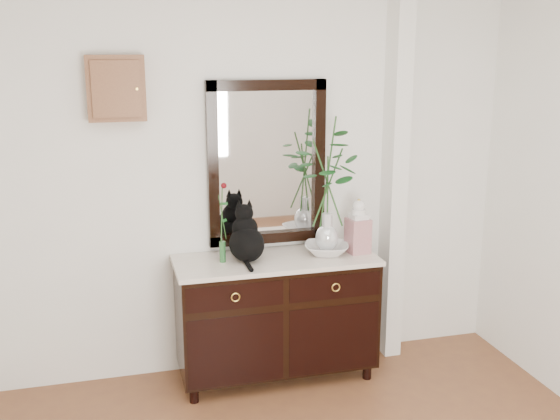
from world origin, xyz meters
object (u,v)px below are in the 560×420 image
object	(u,v)px
lotus_bowl	(327,249)
ginger_jar	(358,225)
cat	(247,233)
sideboard	(276,312)

from	to	relation	value
lotus_bowl	ginger_jar	size ratio (longest dim) A/B	0.78
cat	ginger_jar	bearing A→B (deg)	-1.11
sideboard	ginger_jar	bearing A→B (deg)	-1.59
sideboard	ginger_jar	world-z (taller)	ginger_jar
sideboard	ginger_jar	distance (m)	0.80
sideboard	lotus_bowl	world-z (taller)	lotus_bowl
cat	lotus_bowl	size ratio (longest dim) A/B	1.26
lotus_bowl	cat	bearing A→B (deg)	178.47
sideboard	lotus_bowl	size ratio (longest dim) A/B	4.55
sideboard	lotus_bowl	distance (m)	0.54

